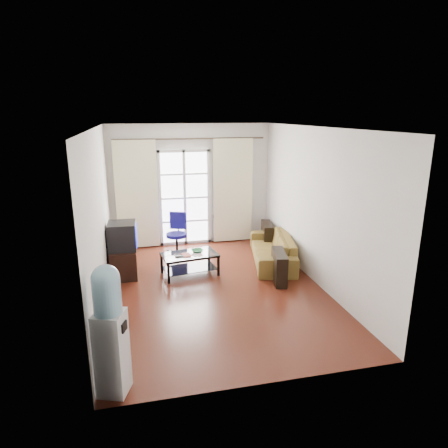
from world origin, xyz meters
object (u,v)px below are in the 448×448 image
Objects in this scene: coffee_table at (190,261)px; water_cooler at (110,328)px; tv_stand at (123,262)px; sofa at (272,249)px; crt_tv at (121,236)px; task_chair at (177,243)px.

coffee_table is 0.74× the size of water_cooler.
tv_stand is (-1.21, 0.24, -0.00)m from coffee_table.
crt_tv is (-2.93, -0.03, 0.49)m from sofa.
water_cooler is (-0.06, -3.30, 0.00)m from crt_tv.
task_chair is (1.11, 0.89, -0.50)m from crt_tv.
coffee_table is 1.23m from tv_stand.
crt_tv is at bearing 168.35° from coffee_table.
water_cooler reaches higher than sofa.
water_cooler is (-1.17, -4.19, 0.50)m from task_chair.
tv_stand is 1.43m from task_chair.
water_cooler reaches higher than crt_tv.
water_cooler is at bearing -87.20° from task_chair.
sofa is 2.82× the size of tv_stand.
crt_tv is 0.63× the size of task_chair.
water_cooler is at bearing -112.64° from coffee_table.
sofa is 1.36× the size of water_cooler.
crt_tv reaches higher than tv_stand.
coffee_table is 3.34m from water_cooler.
crt_tv reaches higher than coffee_table.
task_chair is (1.11, 0.90, 0.01)m from tv_stand.
task_chair is at bearing 94.28° from water_cooler.
sofa is 2.23× the size of task_chair.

